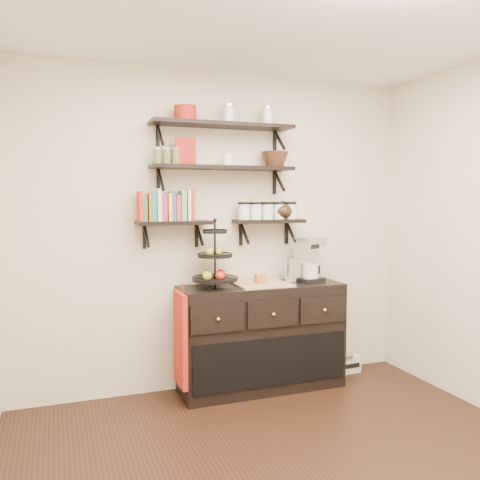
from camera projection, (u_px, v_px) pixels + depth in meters
name	position (u px, v px, depth m)	size (l,w,h in m)	color
back_wall	(218.00, 231.00, 4.38)	(3.50, 0.02, 2.70)	beige
shelf_top	(223.00, 125.00, 4.18)	(1.20, 0.27, 0.23)	black
shelf_mid	(223.00, 168.00, 4.21)	(1.20, 0.27, 0.23)	black
shelf_low_left	(173.00, 224.00, 4.12)	(0.60, 0.25, 0.23)	black
shelf_low_right	(269.00, 222.00, 4.41)	(0.60, 0.25, 0.23)	black
cookbooks	(167.00, 207.00, 4.09)	(0.43, 0.15, 0.26)	red
glass_canisters	(268.00, 212.00, 4.39)	(0.54, 0.10, 0.13)	silver
sideboard	(261.00, 337.00, 4.34)	(1.40, 0.50, 0.92)	black
fruit_stand	(215.00, 265.00, 4.15)	(0.37, 0.37, 0.54)	black
candle	(260.00, 278.00, 4.29)	(0.08, 0.08, 0.08)	#A35525
coffee_maker	(308.00, 260.00, 4.47)	(0.26, 0.26, 0.39)	black
thermal_carafe	(292.00, 271.00, 4.37)	(0.11, 0.11, 0.22)	silver
apron	(180.00, 339.00, 3.99)	(0.04, 0.32, 0.74)	#A11811
radio	(344.00, 363.00, 4.77)	(0.31, 0.21, 0.18)	silver
recipe_box	(186.00, 151.00, 4.09)	(0.16, 0.06, 0.22)	#9D1912
walnut_bowl	(275.00, 159.00, 4.36)	(0.24, 0.24, 0.13)	black
ramekins	(227.00, 160.00, 4.22)	(0.09, 0.09, 0.10)	white
teapot	(283.00, 210.00, 4.44)	(0.22, 0.16, 0.16)	black
red_pot	(185.00, 113.00, 4.06)	(0.18, 0.18, 0.12)	#9D1912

